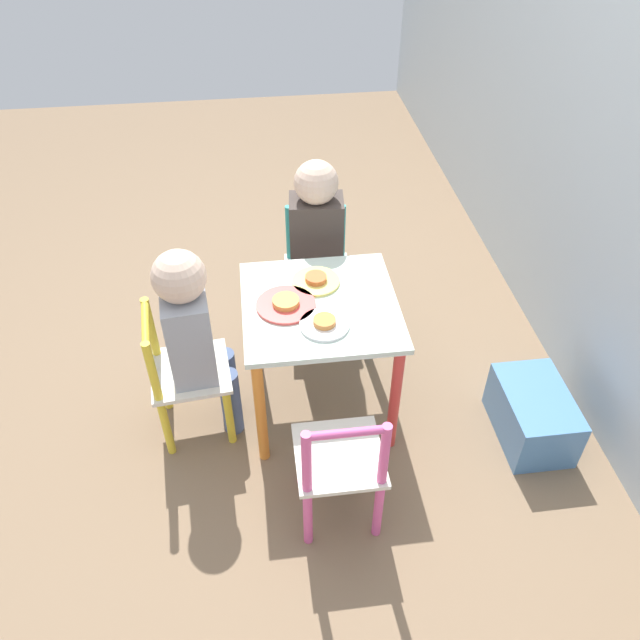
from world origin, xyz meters
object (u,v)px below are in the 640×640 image
storage_bin (532,415)px  child_front (194,330)px  child_left (317,239)px  plate_left (316,280)px  chair_pink (340,465)px  plate_right (324,324)px  kids_table (320,323)px  chair_teal (316,273)px  chair_yellow (184,375)px  plate_front (286,304)px

storage_bin → child_front: bearing=-99.8°
child_left → plate_left: bearing=-92.0°
chair_pink → plate_right: chair_pink is taller
plate_left → storage_bin: plate_left is taller
chair_pink → child_front: child_front is taller
kids_table → child_left: child_left is taller
chair_teal → child_front: 0.71m
chair_teal → child_front: (0.51, -0.45, 0.20)m
chair_pink → plate_right: bearing=-90.0°
child_left → child_front: bearing=-129.5°
kids_table → chair_yellow: 0.49m
chair_pink → child_left: size_ratio=0.67×
chair_teal → chair_yellow: same height
chair_teal → child_front: bearing=-126.3°
plate_right → storage_bin: plate_right is taller
chair_teal → plate_left: (0.36, -0.04, 0.24)m
chair_yellow → plate_right: bearing=-103.5°
kids_table → plate_left: bearing=180.0°
kids_table → chair_yellow: bearing=-84.3°
kids_table → plate_right: (0.11, 0.00, 0.10)m
plate_left → chair_pink: bearing=0.0°
kids_table → chair_teal: 0.49m
child_front → plate_right: bearing=-105.5°
chair_pink → chair_yellow: bearing=-42.2°
chair_yellow → child_left: 0.71m
kids_table → chair_pink: bearing=0.0°
plate_front → kids_table: bearing=90.0°
kids_table → plate_left: 0.15m
child_front → chair_teal: bearing=-47.3°
plate_right → chair_teal: bearing=175.7°
kids_table → child_front: child_front is taller
kids_table → plate_left: size_ratio=3.14×
chair_teal → chair_pink: bearing=-87.3°
plate_front → storage_bin: 0.95m
chair_pink → child_left: (-0.88, 0.04, 0.20)m
chair_teal → plate_right: 0.63m
plate_front → plate_right: same height
plate_left → plate_right: (0.22, -0.00, 0.00)m
child_front → plate_left: size_ratio=4.61×
child_left → plate_right: size_ratio=4.89×
chair_yellow → plate_right: (0.06, 0.47, 0.24)m
child_left → storage_bin: bearing=-38.2°
child_left → plate_left: size_ratio=4.75×
child_left → child_front: 0.64m
plate_front → storage_bin: plate_front is taller
plate_front → chair_pink: bearing=13.3°
chair_yellow → plate_left: bearing=-77.1°
plate_left → plate_right: same height
plate_front → plate_right: (0.11, 0.11, 0.00)m
plate_left → plate_front: 0.16m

